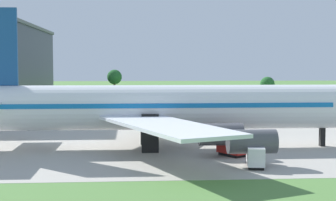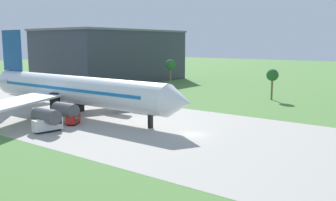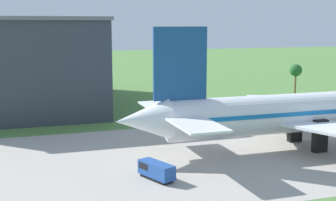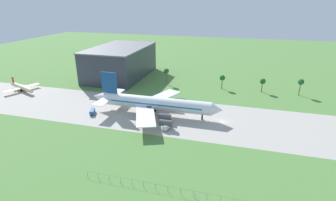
{
  "view_description": "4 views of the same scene",
  "coord_description": "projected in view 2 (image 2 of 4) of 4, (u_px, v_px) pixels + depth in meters",
  "views": [
    {
      "loc": [
        -38.63,
        -75.93,
        12.46
      ],
      "look_at": [
        -33.23,
        -0.61,
        7.07
      ],
      "focal_mm": 55.0,
      "sensor_mm": 36.0,
      "label": 1
    },
    {
      "loc": [
        37.54,
        -57.53,
        17.25
      ],
      "look_at": [
        -5.36,
        -0.61,
        6.07
      ],
      "focal_mm": 40.0,
      "sensor_mm": 36.0,
      "label": 2
    },
    {
      "loc": [
        -83.25,
        -67.17,
        20.86
      ],
      "look_at": [
        -61.1,
        -0.61,
        9.34
      ],
      "focal_mm": 50.0,
      "sensor_mm": 36.0,
      "label": 3
    },
    {
      "loc": [
        5.62,
        -117.64,
        55.55
      ],
      "look_at": [
        -28.82,
        5.0,
        6.0
      ],
      "focal_mm": 28.0,
      "sensor_mm": 36.0,
      "label": 4
    }
  ],
  "objects": [
    {
      "name": "terminal_building",
      "position": [
        113.0,
        56.0,
        164.22
      ],
      "size": [
        36.72,
        61.2,
        22.41
      ],
      "color": "#333842",
      "rests_on": "ground_plane"
    },
    {
      "name": "catering_van",
      "position": [
        48.0,
        125.0,
        72.41
      ],
      "size": [
        2.97,
        5.81,
        2.6
      ],
      "color": "black",
      "rests_on": "ground_plane"
    },
    {
      "name": "fuel_truck",
      "position": [
        73.0,
        119.0,
        78.79
      ],
      "size": [
        3.91,
        4.52,
        1.99
      ],
      "color": "black",
      "rests_on": "ground_plane"
    },
    {
      "name": "ground_plane",
      "position": [
        193.0,
        135.0,
        70.38
      ],
      "size": [
        600.0,
        600.0,
        0.0
      ],
      "primitive_type": "plane",
      "color": "#517F3D"
    },
    {
      "name": "taxiway_strip",
      "position": [
        193.0,
        135.0,
        70.38
      ],
      "size": [
        320.0,
        44.0,
        0.02
      ],
      "color": "#A8A399",
      "rests_on": "ground_plane"
    },
    {
      "name": "jet_airliner",
      "position": [
        71.0,
        89.0,
        89.49
      ],
      "size": [
        69.16,
        52.15,
        20.47
      ],
      "color": "white",
      "rests_on": "ground_plane"
    }
  ]
}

